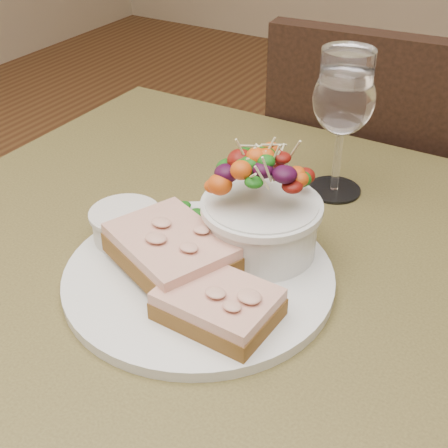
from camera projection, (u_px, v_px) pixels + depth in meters
The scene contains 9 objects.
cafe_table at pixel (210, 339), 0.73m from camera, with size 0.80×0.80×0.75m.
chair_far at pixel (381, 296), 1.35m from camera, with size 0.46×0.46×0.90m.
dinner_plate at pixel (199, 276), 0.66m from camera, with size 0.29×0.29×0.01m, color silver.
sandwich_front at pixel (218, 304), 0.59m from camera, with size 0.11×0.08×0.03m.
sandwich_back at pixel (171, 249), 0.65m from camera, with size 0.15×0.14×0.03m.
ramekin at pixel (126, 224), 0.70m from camera, with size 0.07×0.07×0.04m.
salad_bowl at pixel (262, 204), 0.66m from camera, with size 0.12×0.12×0.13m.
garnish at pixel (185, 211), 0.74m from camera, with size 0.05×0.04×0.02m.
wine_glass at pixel (344, 103), 0.75m from camera, with size 0.08×0.08×0.18m.
Camera 1 is at (0.29, -0.45, 1.17)m, focal length 50.00 mm.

